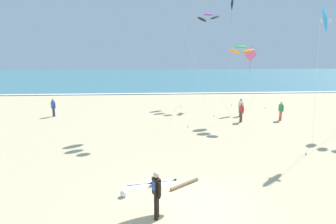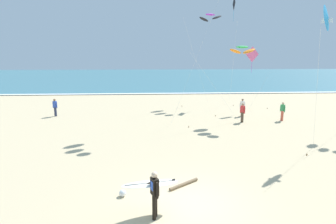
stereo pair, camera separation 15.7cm
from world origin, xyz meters
name	(u,v)px [view 2 (the right image)]	position (x,y,z in m)	size (l,w,h in m)	color
ground_plane	(189,204)	(0.00, 0.00, 0.00)	(160.00, 160.00, 0.00)	#D1BA8E
ocean_water	(158,77)	(0.00, 59.12, 0.04)	(160.00, 60.00, 0.08)	teal
shoreline_foam	(162,93)	(0.00, 29.42, 0.09)	(160.00, 1.02, 0.01)	white
surfer_lead	(153,188)	(-1.37, -0.68, 1.05)	(2.18, 1.32, 1.71)	black
kite_arc_emerald_far	(242,50)	(5.77, 12.73, 5.84)	(5.29, 2.89, 6.17)	orange
kite_diamond_rose_low	(253,56)	(8.31, 17.38, 5.36)	(2.88, 0.95, 6.22)	pink
kite_arc_violet_distant	(210,17)	(4.96, 21.75, 9.38)	(4.41, 3.38, 9.76)	black
kite_diamond_charcoal_close	(234,6)	(7.63, 22.17, 10.59)	(0.33, 3.01, 11.63)	black
kite_delta_cobalt_outer	(327,18)	(8.33, 6.04, 7.48)	(1.76, 1.99, 8.23)	#2D99DB
bystander_red_top	(242,113)	(6.04, 12.58, 0.81)	(0.33, 0.43, 1.59)	#4C3D2D
bystander_green_top	(282,111)	(9.57, 12.93, 0.81)	(0.30, 0.46, 1.59)	#D8593F
bystander_blue_top	(55,107)	(-10.10, 15.75, 0.81)	(0.46, 0.30, 1.59)	#2D334C
bystander_white_top	(242,107)	(6.76, 14.88, 0.81)	(0.50, 0.22, 1.59)	#4C3D2D
beach_ball	(123,193)	(-2.57, 0.72, 0.14)	(0.28, 0.28, 0.28)	white
driftwood_log	(184,184)	(-0.03, 1.52, 0.07)	(0.13, 0.13, 1.57)	#846B4C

